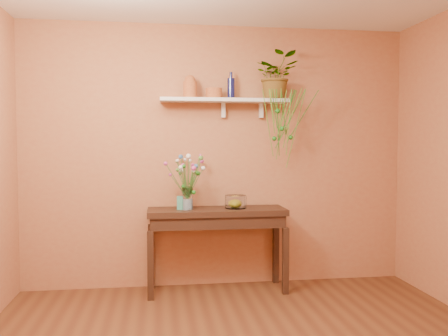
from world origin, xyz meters
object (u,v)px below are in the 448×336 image
at_px(glass_vase, 187,200).
at_px(sideboard, 217,221).
at_px(spider_plant, 276,76).
at_px(terracotta_jug, 190,87).
at_px(bouquet, 189,171).
at_px(blue_bottle, 231,88).
at_px(glass_bowl, 236,202).

bearing_deg(glass_vase, sideboard, 6.17).
height_order(spider_plant, glass_vase, spider_plant).
height_order(terracotta_jug, bouquet, terracotta_jug).
relative_size(sideboard, glass_vase, 6.17).
xyz_separation_m(terracotta_jug, blue_bottle, (0.42, 0.04, 0.00)).
relative_size(blue_bottle, spider_plant, 0.57).
height_order(sideboard, bouquet, bouquet).
relative_size(terracotta_jug, bouquet, 0.51).
bearing_deg(terracotta_jug, blue_bottle, 5.32).
distance_m(glass_vase, glass_bowl, 0.49).
distance_m(spider_plant, glass_vase, 1.56).
height_order(terracotta_jug, glass_bowl, terracotta_jug).
distance_m(terracotta_jug, blue_bottle, 0.42).
bearing_deg(blue_bottle, spider_plant, -4.82).
xyz_separation_m(spider_plant, bouquet, (-0.91, -0.12, -0.96)).
bearing_deg(bouquet, glass_vase, -148.31).
height_order(sideboard, terracotta_jug, terracotta_jug).
bearing_deg(bouquet, spider_plant, 7.35).
bearing_deg(terracotta_jug, glass_bowl, -11.97).
distance_m(sideboard, glass_bowl, 0.26).
relative_size(sideboard, blue_bottle, 5.06).
distance_m(spider_plant, glass_bowl, 1.36).
bearing_deg(spider_plant, terracotta_jug, 180.00).
distance_m(bouquet, glass_bowl, 0.57).
xyz_separation_m(spider_plant, glass_vase, (-0.92, -0.13, -1.25)).
relative_size(sideboard, bouquet, 3.08).
relative_size(sideboard, spider_plant, 2.90).
bearing_deg(blue_bottle, bouquet, -160.54).
height_order(blue_bottle, bouquet, blue_bottle).
height_order(blue_bottle, spider_plant, spider_plant).
bearing_deg(bouquet, blue_bottle, 19.46).
height_order(sideboard, blue_bottle, blue_bottle).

